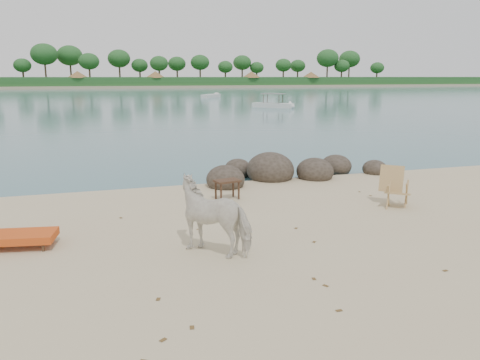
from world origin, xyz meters
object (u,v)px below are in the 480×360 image
Objects in this scene: side_table at (227,191)px; boulders at (284,172)px; cow at (216,216)px; lounge_chair at (9,233)px; deck_chair at (398,188)px.

boulders is at bearing 28.97° from side_table.
cow is (-3.71, -5.75, 0.48)m from boulders.
side_table is at bearing 33.94° from lounge_chair.
side_table is 4.40m from deck_chair.
side_table is at bearing -165.14° from deck_chair.
cow is 1.65× the size of deck_chair.
side_table is (1.19, 3.56, -0.43)m from cow.
boulders is at bearing 40.13° from lounge_chair.
boulders is 4.39m from deck_chair.
lounge_chair is at bearing -136.63° from deck_chair.
cow reaches higher than side_table.
deck_chair reaches higher than side_table.
deck_chair is at bearing -38.41° from side_table.
cow is at bearing -122.81° from boulders.
cow is at bearing -9.28° from lounge_chair.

